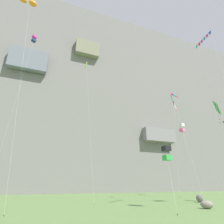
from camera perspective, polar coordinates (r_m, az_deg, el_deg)
cliff_face at (r=84.02m, az=-10.82°, el=4.00°), size 180.00×33.23×76.94m
boulder_foreground_right at (r=35.58m, az=25.76°, el=-23.18°), size 1.46×1.45×1.18m
boulder_near_cliff_base at (r=27.16m, az=27.51°, el=-24.34°), size 1.75×1.72×0.90m
kite_windsock_upper_mid at (r=57.42m, az=18.87°, el=4.97°), size 5.63×2.14×27.79m
kite_diamond_low_center at (r=34.42m, az=30.08°, el=0.93°), size 2.00×3.71×15.74m
kite_banner_high_right at (r=31.10m, az=18.98°, el=2.05°), size 4.28×4.12×15.26m
kite_windsock_mid_right at (r=35.92m, az=-25.81°, el=28.91°), size 6.71×2.73×29.98m
kite_box_high_center at (r=52.24m, az=21.03°, el=-4.63°), size 1.33×2.32×17.85m
kite_box_mid_left at (r=47.28m, az=-23.24°, el=20.22°), size 2.49×2.60×33.91m
kite_box_far_left at (r=26.01m, az=16.78°, el=-12.25°), size 3.18×4.65×7.56m
kite_diamond_low_left at (r=38.45m, az=-7.97°, el=13.33°), size 2.15×3.68×26.58m
kite_banner_mid_center at (r=43.68m, az=26.96°, el=18.67°), size 2.00×5.77×30.68m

